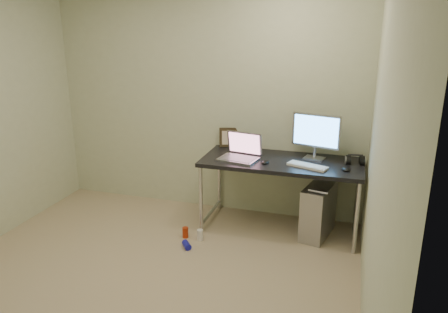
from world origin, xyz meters
TOP-DOWN VIEW (x-y plane):
  - floor at (0.00, 0.00)m, footprint 3.50×3.50m
  - wall_back at (0.00, 1.75)m, footprint 3.50×0.02m
  - wall_right at (1.75, 0.00)m, footprint 0.02×3.50m
  - desk at (0.92, 1.40)m, footprint 1.60×0.70m
  - tower_computer at (1.31, 1.37)m, footprint 0.33×0.55m
  - cable_a at (1.26, 1.70)m, footprint 0.01×0.16m
  - cable_b at (1.35, 1.68)m, footprint 0.02×0.11m
  - can_red at (0.05, 0.92)m, footprint 0.07×0.07m
  - can_white at (0.21, 0.91)m, footprint 0.07×0.07m
  - can_blue at (0.15, 0.72)m, footprint 0.12×0.13m
  - laptop at (0.51, 1.34)m, footprint 0.42×0.37m
  - monitor at (1.23, 1.55)m, footprint 0.49×0.18m
  - keyboard at (1.19, 1.26)m, footprint 0.40×0.25m
  - mouse_right at (1.55, 1.27)m, footprint 0.11×0.14m
  - mouse_left at (0.78, 1.26)m, footprint 0.07×0.11m
  - headphones at (1.62, 1.50)m, footprint 0.19×0.11m
  - picture_frame at (0.30, 1.73)m, footprint 0.28×0.15m
  - webcam at (0.54, 1.67)m, footprint 0.04×0.04m

SIDE VIEW (x-z plane):
  - floor at x=0.00m, z-range 0.00..0.00m
  - can_blue at x=0.15m, z-range 0.00..0.06m
  - can_red at x=0.05m, z-range 0.00..0.11m
  - can_white at x=0.21m, z-range 0.00..0.11m
  - tower_computer at x=1.31m, z-range -0.02..0.55m
  - cable_b at x=1.35m, z-range 0.02..0.74m
  - cable_a at x=1.26m, z-range 0.06..0.74m
  - desk at x=0.92m, z-range 0.30..1.05m
  - keyboard at x=1.19m, z-range 0.75..0.77m
  - mouse_left at x=0.78m, z-range 0.75..0.79m
  - mouse_right at x=1.55m, z-range 0.75..0.79m
  - headphones at x=1.62m, z-range 0.72..0.84m
  - laptop at x=0.51m, z-range 0.68..0.94m
  - webcam at x=0.54m, z-range 0.78..0.89m
  - picture_frame at x=0.30m, z-range 0.75..0.97m
  - monitor at x=1.23m, z-range 0.79..1.25m
  - wall_back at x=0.00m, z-range 0.00..2.50m
  - wall_right at x=1.75m, z-range 0.00..2.50m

